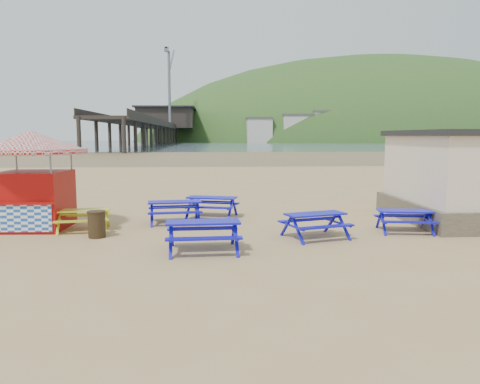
{
  "coord_description": "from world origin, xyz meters",
  "views": [
    {
      "loc": [
        0.08,
        -14.69,
        2.96
      ],
      "look_at": [
        1.11,
        1.5,
        1.0
      ],
      "focal_mm": 35.0,
      "sensor_mm": 36.0,
      "label": 1
    }
  ],
  "objects": [
    {
      "name": "sea",
      "position": [
        0.0,
        170.0,
        0.01
      ],
      "size": [
        400.0,
        400.0,
        0.0
      ],
      "primitive_type": "plane",
      "color": "#485A67",
      "rests_on": "ground"
    },
    {
      "name": "picnic_table_blue_b",
      "position": [
        0.12,
        2.2,
        0.37
      ],
      "size": [
        2.09,
        1.85,
        0.74
      ],
      "rotation": [
        0.0,
        0.0,
        -0.27
      ],
      "color": "#1817B3",
      "rests_on": "ground"
    },
    {
      "name": "picnic_table_blue_e",
      "position": [
        6.05,
        -0.84,
        0.34
      ],
      "size": [
        1.8,
        1.53,
        0.68
      ],
      "rotation": [
        0.0,
        0.0,
        -0.14
      ],
      "color": "#1817B3",
      "rests_on": "ground"
    },
    {
      "name": "picnic_table_yellow",
      "position": [
        -3.89,
        -0.03,
        0.34
      ],
      "size": [
        1.76,
        1.5,
        0.67
      ],
      "rotation": [
        0.0,
        0.0,
        0.14
      ],
      "color": "#A7B518",
      "rests_on": "ground"
    },
    {
      "name": "wet_sand",
      "position": [
        0.0,
        55.0,
        0.0
      ],
      "size": [
        400.0,
        400.0,
        0.0
      ],
      "primitive_type": "plane",
      "color": "olive",
      "rests_on": "ground"
    },
    {
      "name": "picnic_table_blue_d",
      "position": [
        -0.12,
        -2.88,
        0.4
      ],
      "size": [
        1.95,
        1.6,
        0.79
      ],
      "rotation": [
        0.0,
        0.0,
        0.05
      ],
      "color": "#1817B3",
      "rests_on": "ground"
    },
    {
      "name": "ice_cream_kiosk",
      "position": [
        -5.54,
        0.47,
        1.96
      ],
      "size": [
        3.62,
        3.62,
        3.11
      ],
      "rotation": [
        0.0,
        0.0,
        -0.04
      ],
      "color": "#9B0908",
      "rests_on": "ground"
    },
    {
      "name": "picnic_table_blue_a",
      "position": [
        -1.14,
        1.13,
        0.37
      ],
      "size": [
        1.92,
        1.61,
        0.75
      ],
      "rotation": [
        0.0,
        0.0,
        0.1
      ],
      "color": "#1817B3",
      "rests_on": "ground"
    },
    {
      "name": "ground",
      "position": [
        0.0,
        0.0,
        0.0
      ],
      "size": [
        400.0,
        400.0,
        0.0
      ],
      "primitive_type": "plane",
      "color": "tan",
      "rests_on": "ground"
    },
    {
      "name": "headland_town",
      "position": [
        90.0,
        229.68,
        -9.91
      ],
      "size": [
        264.0,
        144.0,
        108.0
      ],
      "color": "#2D4C1E",
      "rests_on": "ground"
    },
    {
      "name": "picnic_table_blue_c",
      "position": [
        8.18,
        3.03,
        0.36
      ],
      "size": [
        1.79,
        1.47,
        0.72
      ],
      "rotation": [
        0.0,
        0.0,
        -0.05
      ],
      "color": "#1817B3",
      "rests_on": "ground"
    },
    {
      "name": "litter_bin",
      "position": [
        -3.25,
        -1.04,
        0.4
      ],
      "size": [
        0.53,
        0.53,
        0.78
      ],
      "color": "#312611",
      "rests_on": "ground"
    },
    {
      "name": "pier",
      "position": [
        -17.99,
        178.23,
        5.46
      ],
      "size": [
        24.0,
        220.0,
        39.29
      ],
      "color": "black",
      "rests_on": "ground"
    },
    {
      "name": "picnic_table_blue_f",
      "position": [
        3.1,
        -1.51,
        0.37
      ],
      "size": [
        2.09,
        1.87,
        0.73
      ],
      "rotation": [
        0.0,
        0.0,
        0.31
      ],
      "color": "#1817B3",
      "rests_on": "ground"
    }
  ]
}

